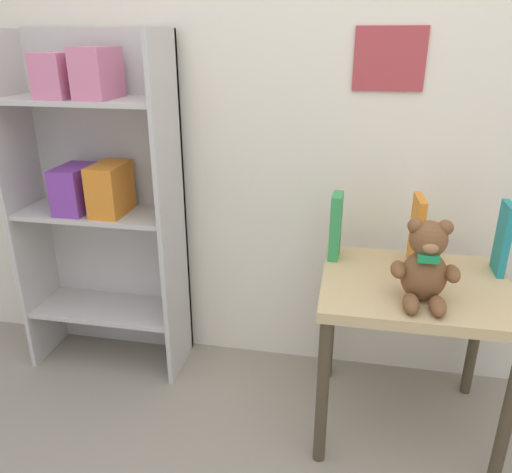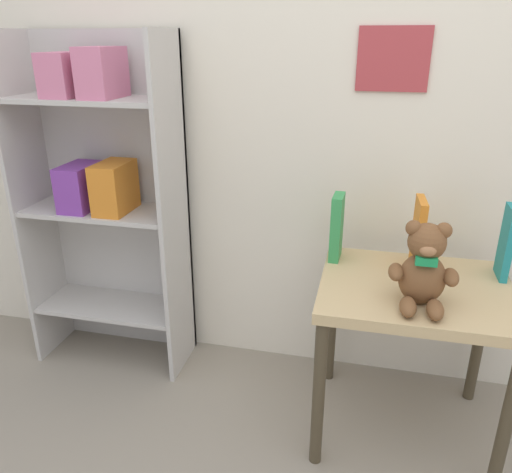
{
  "view_description": "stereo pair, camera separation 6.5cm",
  "coord_description": "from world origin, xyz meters",
  "px_view_note": "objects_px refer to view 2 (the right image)",
  "views": [
    {
      "loc": [
        0.02,
        -0.4,
        1.33
      ],
      "look_at": [
        -0.28,
        1.18,
        0.68
      ],
      "focal_mm": 35.0,
      "sensor_mm": 36.0,
      "label": 1
    },
    {
      "loc": [
        0.09,
        -0.38,
        1.33
      ],
      "look_at": [
        -0.28,
        1.18,
        0.68
      ],
      "focal_mm": 35.0,
      "sensor_mm": 36.0,
      "label": 2
    }
  ],
  "objects_px": {
    "bookshelf_side": "(104,187)",
    "display_table": "(413,308)",
    "teddy_bear": "(424,268)",
    "book_standing_orange": "(418,234)",
    "book_standing_teal": "(506,243)",
    "book_standing_green": "(337,227)"
  },
  "relations": [
    {
      "from": "teddy_bear",
      "to": "book_standing_orange",
      "type": "relative_size",
      "value": 1.06
    },
    {
      "from": "teddy_bear",
      "to": "book_standing_green",
      "type": "height_order",
      "value": "teddy_bear"
    },
    {
      "from": "book_standing_green",
      "to": "book_standing_orange",
      "type": "bearing_deg",
      "value": 0.5
    },
    {
      "from": "teddy_bear",
      "to": "book_standing_green",
      "type": "distance_m",
      "value": 0.39
    },
    {
      "from": "book_standing_teal",
      "to": "display_table",
      "type": "bearing_deg",
      "value": -153.52
    },
    {
      "from": "book_standing_orange",
      "to": "display_table",
      "type": "bearing_deg",
      "value": -92.68
    },
    {
      "from": "bookshelf_side",
      "to": "book_standing_teal",
      "type": "height_order",
      "value": "bookshelf_side"
    },
    {
      "from": "bookshelf_side",
      "to": "book_standing_orange",
      "type": "height_order",
      "value": "bookshelf_side"
    },
    {
      "from": "display_table",
      "to": "book_standing_teal",
      "type": "distance_m",
      "value": 0.37
    },
    {
      "from": "display_table",
      "to": "book_standing_teal",
      "type": "bearing_deg",
      "value": 25.57
    },
    {
      "from": "teddy_bear",
      "to": "bookshelf_side",
      "type": "bearing_deg",
      "value": 164.23
    },
    {
      "from": "book_standing_orange",
      "to": "bookshelf_side",
      "type": "bearing_deg",
      "value": 173.83
    },
    {
      "from": "bookshelf_side",
      "to": "book_standing_orange",
      "type": "distance_m",
      "value": 1.21
    },
    {
      "from": "bookshelf_side",
      "to": "display_table",
      "type": "height_order",
      "value": "bookshelf_side"
    },
    {
      "from": "book_standing_teal",
      "to": "book_standing_orange",
      "type": "bearing_deg",
      "value": 178.47
    },
    {
      "from": "bookshelf_side",
      "to": "book_standing_green",
      "type": "bearing_deg",
      "value": -3.83
    },
    {
      "from": "teddy_bear",
      "to": "book_standing_orange",
      "type": "height_order",
      "value": "teddy_bear"
    },
    {
      "from": "display_table",
      "to": "teddy_bear",
      "type": "xyz_separation_m",
      "value": [
        -0.0,
        -0.12,
        0.2
      ]
    },
    {
      "from": "bookshelf_side",
      "to": "book_standing_green",
      "type": "xyz_separation_m",
      "value": [
        0.93,
        -0.06,
        -0.07
      ]
    },
    {
      "from": "display_table",
      "to": "book_standing_teal",
      "type": "relative_size",
      "value": 2.49
    },
    {
      "from": "display_table",
      "to": "book_standing_green",
      "type": "xyz_separation_m",
      "value": [
        -0.28,
        0.15,
        0.2
      ]
    },
    {
      "from": "book_standing_teal",
      "to": "book_standing_green",
      "type": "bearing_deg",
      "value": 178.52
    }
  ]
}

